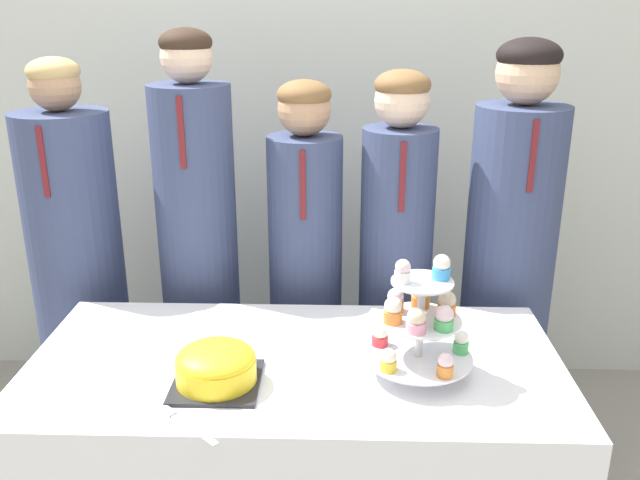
# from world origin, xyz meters

# --- Properties ---
(wall_back) EXTENTS (9.00, 0.06, 2.70)m
(wall_back) POSITION_xyz_m (0.00, 1.61, 1.35)
(wall_back) COLOR silver
(wall_back) RESTS_ON ground_plane
(table) EXTENTS (1.42, 0.69, 0.73)m
(table) POSITION_xyz_m (0.00, 0.35, 0.36)
(table) COLOR white
(table) RESTS_ON ground_plane
(round_cake) EXTENTS (0.22, 0.22, 0.11)m
(round_cake) POSITION_xyz_m (-0.19, 0.22, 0.78)
(round_cake) COLOR #232328
(round_cake) RESTS_ON table
(cake_knife) EXTENTS (0.18, 0.16, 0.01)m
(cake_knife) POSITION_xyz_m (-0.26, 0.07, 0.73)
(cake_knife) COLOR silver
(cake_knife) RESTS_ON table
(cupcake_stand) EXTENTS (0.27, 0.27, 0.32)m
(cupcake_stand) POSITION_xyz_m (0.32, 0.28, 0.88)
(cupcake_stand) COLOR silver
(cupcake_stand) RESTS_ON table
(student_0) EXTENTS (0.31, 0.32, 1.47)m
(student_0) POSITION_xyz_m (-0.79, 0.90, 0.69)
(student_0) COLOR #384266
(student_0) RESTS_ON ground_plane
(student_1) EXTENTS (0.27, 0.27, 1.56)m
(student_1) POSITION_xyz_m (-0.36, 0.90, 0.74)
(student_1) COLOR #384266
(student_1) RESTS_ON ground_plane
(student_2) EXTENTS (0.25, 0.25, 1.40)m
(student_2) POSITION_xyz_m (-0.00, 0.90, 0.68)
(student_2) COLOR #384266
(student_2) RESTS_ON ground_plane
(student_3) EXTENTS (0.25, 0.25, 1.43)m
(student_3) POSITION_xyz_m (0.31, 0.90, 0.70)
(student_3) COLOR #384266
(student_3) RESTS_ON ground_plane
(student_4) EXTENTS (0.30, 0.30, 1.53)m
(student_4) POSITION_xyz_m (0.69, 0.90, 0.73)
(student_4) COLOR #384266
(student_4) RESTS_ON ground_plane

